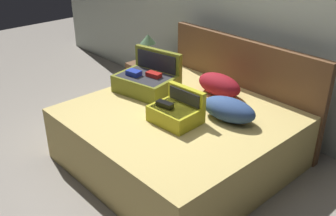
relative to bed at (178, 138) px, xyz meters
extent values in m
plane|color=gray|center=(0.00, -0.40, -0.27)|extent=(12.00, 12.00, 0.00)
cube|color=#B7C1B2|center=(0.00, 1.25, 1.03)|extent=(8.00, 0.10, 2.60)
cube|color=tan|center=(0.00, 0.00, 0.00)|extent=(1.88, 1.80, 0.54)
cube|color=brown|center=(0.00, 0.94, 0.26)|extent=(1.92, 0.08, 1.06)
cube|color=olive|center=(-0.58, 0.07, 0.36)|extent=(0.65, 0.51, 0.18)
cube|color=#28282D|center=(-0.58, 0.07, 0.39)|extent=(0.57, 0.45, 0.13)
cube|color=#1E33A5|center=(-0.67, 0.00, 0.48)|extent=(0.16, 0.12, 0.06)
cube|color=#B21E19|center=(-0.50, 0.13, 0.47)|extent=(0.17, 0.11, 0.05)
cube|color=olive|center=(-0.62, 0.29, 0.47)|extent=(0.58, 0.17, 0.40)
cube|color=#28282D|center=(-0.62, 0.26, 0.47)|extent=(0.49, 0.11, 0.34)
cube|color=gold|center=(0.10, -0.16, 0.35)|extent=(0.43, 0.31, 0.15)
cube|color=#28282D|center=(0.10, -0.16, 0.37)|extent=(0.37, 0.28, 0.10)
cube|color=black|center=(0.03, -0.20, 0.44)|extent=(0.17, 0.09, 0.05)
cube|color=gold|center=(0.09, 0.01, 0.42)|extent=(0.41, 0.08, 0.29)
cube|color=#28282D|center=(0.09, -0.02, 0.42)|extent=(0.35, 0.03, 0.25)
ellipsoid|color=maroon|center=(-0.02, 0.59, 0.38)|extent=(0.51, 0.27, 0.22)
ellipsoid|color=navy|center=(0.39, 0.24, 0.37)|extent=(0.55, 0.35, 0.20)
cube|color=brown|center=(-1.22, 0.65, 0.00)|extent=(0.44, 0.40, 0.54)
cylinder|color=#3F3833|center=(-1.22, 0.65, 0.27)|extent=(0.14, 0.14, 0.01)
cylinder|color=#4C443D|center=(-1.22, 0.65, 0.40)|extent=(0.02, 0.02, 0.25)
cone|color=#4C724C|center=(-1.22, 0.65, 0.58)|extent=(0.19, 0.19, 0.11)
camera|label=1|loc=(2.30, -2.23, 1.94)|focal=41.43mm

